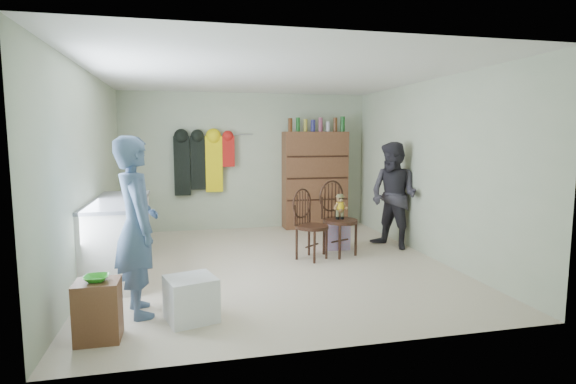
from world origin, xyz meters
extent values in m
plane|color=beige|center=(0.00, 0.00, 0.00)|extent=(5.00, 5.00, 0.00)
plane|color=#B8C2A3|center=(0.00, 2.50, 1.25)|extent=(4.50, 0.00, 4.50)
plane|color=#B8C2A3|center=(-2.25, 0.00, 1.25)|extent=(0.00, 5.00, 5.00)
plane|color=#B8C2A3|center=(2.25, 0.00, 1.25)|extent=(0.00, 5.00, 5.00)
plane|color=white|center=(0.00, 0.00, 2.50)|extent=(5.00, 5.00, 0.00)
cube|color=silver|center=(-1.95, 0.00, 0.45)|extent=(0.60, 1.80, 0.90)
cube|color=slate|center=(-1.95, 0.00, 0.92)|extent=(0.64, 1.86, 0.04)
cylinder|color=#99999E|center=(-1.64, -0.45, 0.54)|extent=(0.02, 0.02, 0.14)
cylinder|color=#99999E|center=(-1.64, 0.45, 0.54)|extent=(0.02, 0.02, 0.14)
cube|color=brown|center=(-1.87, -1.91, 0.26)|extent=(0.36, 0.31, 0.51)
imported|color=green|center=(-1.87, -1.91, 0.54)|extent=(0.20, 0.20, 0.05)
cube|color=white|center=(-1.10, -1.65, 0.21)|extent=(0.53, 0.52, 0.41)
cylinder|color=#3A2014|center=(1.03, 0.24, 0.50)|extent=(0.63, 0.63, 0.05)
cylinder|color=#3A2014|center=(0.95, 0.03, 0.24)|extent=(0.04, 0.04, 0.48)
cylinder|color=#3A2014|center=(1.24, 0.16, 0.24)|extent=(0.04, 0.04, 0.48)
cylinder|color=#3A2014|center=(0.82, 0.33, 0.24)|extent=(0.04, 0.04, 0.48)
cylinder|color=#3A2014|center=(1.11, 0.46, 0.24)|extent=(0.04, 0.04, 0.48)
torus|color=#3A2014|center=(0.95, 0.41, 0.85)|extent=(0.44, 0.22, 0.47)
cylinder|color=#3A2014|center=(0.78, 0.33, 0.69)|extent=(0.03, 0.03, 0.32)
cylinder|color=#3A2014|center=(1.13, 0.48, 0.69)|extent=(0.03, 0.03, 0.32)
cylinder|color=yellow|center=(1.03, 0.26, 0.72)|extent=(0.11, 0.11, 0.11)
cylinder|color=#475128|center=(1.03, 0.26, 0.61)|extent=(0.07, 0.07, 0.17)
sphere|color=#9E7042|center=(1.03, 0.26, 0.82)|extent=(0.10, 0.10, 0.10)
cylinder|color=#475128|center=(1.03, 0.26, 0.87)|extent=(0.09, 0.09, 0.03)
cube|color=black|center=(1.03, 0.21, 0.83)|extent=(0.07, 0.01, 0.02)
cylinder|color=#3A2014|center=(0.57, 0.12, 0.46)|extent=(0.62, 0.62, 0.04)
cylinder|color=#3A2014|center=(0.55, -0.09, 0.22)|extent=(0.04, 0.04, 0.44)
cylinder|color=#3A2014|center=(0.78, 0.10, 0.22)|extent=(0.04, 0.04, 0.44)
cylinder|color=#3A2014|center=(0.36, 0.15, 0.22)|extent=(0.04, 0.04, 0.44)
cylinder|color=#3A2014|center=(0.59, 0.33, 0.22)|extent=(0.04, 0.04, 0.44)
torus|color=#3A2014|center=(0.46, 0.26, 0.78)|extent=(0.35, 0.29, 0.43)
cylinder|color=#3A2014|center=(0.33, 0.14, 0.63)|extent=(0.03, 0.03, 0.29)
cylinder|color=#3A2014|center=(0.61, 0.36, 0.63)|extent=(0.03, 0.03, 0.29)
cube|color=pink|center=(1.12, 0.63, 0.19)|extent=(0.39, 0.32, 0.38)
imported|color=#476083|center=(-1.59, -1.38, 0.86)|extent=(0.57, 0.72, 1.72)
imported|color=#2D2B33|center=(1.97, 0.47, 0.82)|extent=(0.92, 0.99, 1.63)
cube|color=brown|center=(1.25, 2.30, 0.90)|extent=(1.20, 0.38, 1.80)
cube|color=#3A2014|center=(1.25, 2.11, 0.55)|extent=(1.16, 0.02, 0.03)
cube|color=#3A2014|center=(1.25, 2.11, 0.95)|extent=(1.16, 0.02, 0.03)
cube|color=#3A2014|center=(1.25, 2.11, 1.35)|extent=(1.16, 0.02, 0.03)
cylinder|color=#592D14|center=(0.75, 2.20, 1.92)|extent=(0.08, 0.08, 0.24)
cylinder|color=#19591E|center=(0.89, 2.20, 1.93)|extent=(0.07, 0.07, 0.25)
cylinder|color=#A59933|center=(1.04, 2.20, 1.91)|extent=(0.07, 0.07, 0.23)
cylinder|color=navy|center=(1.18, 2.20, 1.91)|extent=(0.08, 0.08, 0.22)
cylinder|color=#8C3F59|center=(1.32, 2.20, 1.93)|extent=(0.08, 0.08, 0.26)
cylinder|color=#B2B2B7|center=(1.46, 2.20, 1.89)|extent=(0.07, 0.07, 0.18)
cylinder|color=#592D14|center=(1.61, 2.20, 1.93)|extent=(0.07, 0.07, 0.26)
cylinder|color=#19591E|center=(1.75, 2.20, 1.94)|extent=(0.08, 0.08, 0.28)
cylinder|color=#99999E|center=(-0.40, 2.44, 1.75)|extent=(1.00, 0.02, 0.02)
cube|color=black|center=(-1.18, 2.38, 1.19)|extent=(0.28, 0.10, 1.05)
cube|color=black|center=(-0.90, 2.38, 1.25)|extent=(0.26, 0.10, 0.95)
cube|color=yellow|center=(-0.62, 2.38, 1.22)|extent=(0.30, 0.10, 1.00)
cube|color=red|center=(-0.36, 2.38, 1.44)|extent=(0.22, 0.10, 0.55)
camera|label=1|loc=(-1.12, -5.79, 1.71)|focal=28.00mm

